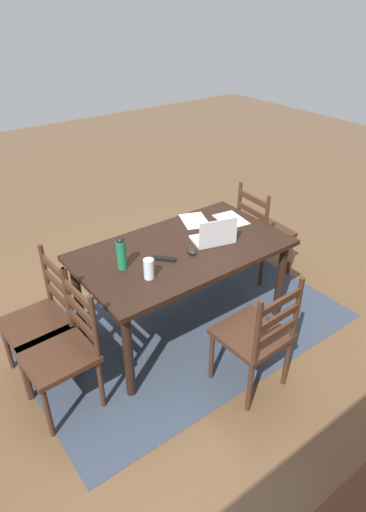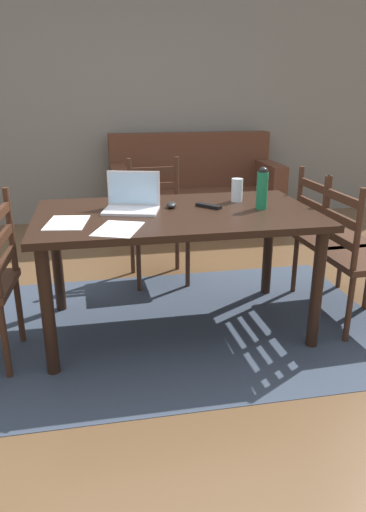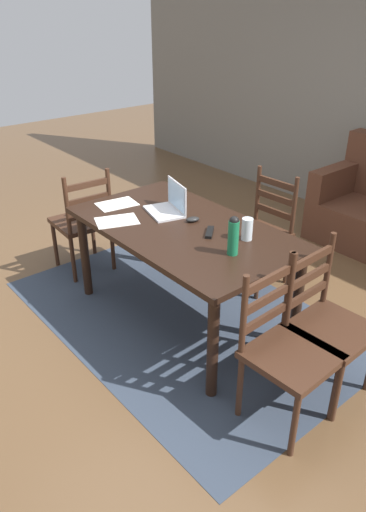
{
  "view_description": "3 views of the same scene",
  "coord_description": "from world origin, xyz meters",
  "px_view_note": "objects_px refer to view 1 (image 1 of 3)",
  "views": [
    {
      "loc": [
        1.75,
        2.35,
        2.5
      ],
      "look_at": [
        -0.05,
        -0.05,
        0.65
      ],
      "focal_mm": 30.56,
      "sensor_mm": 36.0,
      "label": 1
    },
    {
      "loc": [
        -0.47,
        -2.66,
        1.46
      ],
      "look_at": [
        0.03,
        -0.07,
        0.51
      ],
      "focal_mm": 32.66,
      "sensor_mm": 36.0,
      "label": 2
    },
    {
      "loc": [
        2.36,
        -1.96,
        2.18
      ],
      "look_at": [
        -0.01,
        0.01,
        0.52
      ],
      "focal_mm": 33.75,
      "sensor_mm": 36.0,
      "label": 3
    }
  ],
  "objects_px": {
    "water_bottle": "(121,252)",
    "computer_mouse": "(192,251)",
    "drinking_glass": "(149,269)",
    "chair_left_near": "(262,232)",
    "chair_right_far": "(63,351)",
    "dining_table": "(182,258)",
    "chair_right_near": "(41,321)",
    "laptop": "(215,236)",
    "tv_remote": "(165,259)",
    "chair_far_head": "(256,336)"
  },
  "relations": [
    {
      "from": "chair_left_near",
      "to": "laptop",
      "type": "xyz_separation_m",
      "value": [
        0.87,
        0.28,
        0.36
      ]
    },
    {
      "from": "laptop",
      "to": "tv_remote",
      "type": "height_order",
      "value": "laptop"
    },
    {
      "from": "chair_right_far",
      "to": "dining_table",
      "type": "bearing_deg",
      "value": -170.49
    },
    {
      "from": "laptop",
      "to": "tv_remote",
      "type": "distance_m",
      "value": 0.47
    },
    {
      "from": "dining_table",
      "to": "drinking_glass",
      "type": "bearing_deg",
      "value": 23.85
    },
    {
      "from": "chair_right_near",
      "to": "chair_far_head",
      "type": "relative_size",
      "value": 1.0
    },
    {
      "from": "chair_left_near",
      "to": "drinking_glass",
      "type": "height_order",
      "value": "chair_left_near"
    },
    {
      "from": "laptop",
      "to": "drinking_glass",
      "type": "xyz_separation_m",
      "value": [
        0.69,
        0.1,
        0.02
      ]
    },
    {
      "from": "dining_table",
      "to": "drinking_glass",
      "type": "relative_size",
      "value": 11.21
    },
    {
      "from": "dining_table",
      "to": "chair_far_head",
      "type": "bearing_deg",
      "value": 90.1
    },
    {
      "from": "chair_right_near",
      "to": "chair_far_head",
      "type": "bearing_deg",
      "value": 137.32
    },
    {
      "from": "water_bottle",
      "to": "tv_remote",
      "type": "xyz_separation_m",
      "value": [
        -0.31,
        0.09,
        -0.12
      ]
    },
    {
      "from": "laptop",
      "to": "computer_mouse",
      "type": "relative_size",
      "value": 3.67
    },
    {
      "from": "chair_right_near",
      "to": "water_bottle",
      "type": "relative_size",
      "value": 3.72
    },
    {
      "from": "chair_left_near",
      "to": "computer_mouse",
      "type": "xyz_separation_m",
      "value": [
        1.11,
        0.3,
        0.32
      ]
    },
    {
      "from": "tv_remote",
      "to": "computer_mouse",
      "type": "bearing_deg",
      "value": 128.03
    },
    {
      "from": "dining_table",
      "to": "chair_left_near",
      "type": "bearing_deg",
      "value": -170.29
    },
    {
      "from": "chair_left_near",
      "to": "computer_mouse",
      "type": "bearing_deg",
      "value": 14.94
    },
    {
      "from": "chair_right_far",
      "to": "tv_remote",
      "type": "height_order",
      "value": "chair_right_far"
    },
    {
      "from": "dining_table",
      "to": "water_bottle",
      "type": "height_order",
      "value": "water_bottle"
    },
    {
      "from": "chair_left_near",
      "to": "computer_mouse",
      "type": "relative_size",
      "value": 9.5
    },
    {
      "from": "drinking_glass",
      "to": "water_bottle",
      "type": "bearing_deg",
      "value": -68.05
    },
    {
      "from": "dining_table",
      "to": "tv_remote",
      "type": "distance_m",
      "value": 0.24
    },
    {
      "from": "water_bottle",
      "to": "computer_mouse",
      "type": "xyz_separation_m",
      "value": [
        -0.53,
        0.13,
        -0.12
      ]
    },
    {
      "from": "chair_far_head",
      "to": "water_bottle",
      "type": "xyz_separation_m",
      "value": [
        0.52,
        -0.87,
        0.44
      ]
    },
    {
      "from": "drinking_glass",
      "to": "tv_remote",
      "type": "distance_m",
      "value": 0.26
    },
    {
      "from": "chair_left_near",
      "to": "chair_right_far",
      "type": "distance_m",
      "value": 2.28
    },
    {
      "from": "laptop",
      "to": "computer_mouse",
      "type": "distance_m",
      "value": 0.25
    },
    {
      "from": "dining_table",
      "to": "computer_mouse",
      "type": "relative_size",
      "value": 16.66
    },
    {
      "from": "chair_right_far",
      "to": "drinking_glass",
      "type": "relative_size",
      "value": 6.39
    },
    {
      "from": "chair_right_near",
      "to": "drinking_glass",
      "type": "distance_m",
      "value": 0.87
    },
    {
      "from": "chair_right_far",
      "to": "water_bottle",
      "type": "distance_m",
      "value": 0.77
    },
    {
      "from": "chair_left_near",
      "to": "laptop",
      "type": "relative_size",
      "value": 2.59
    },
    {
      "from": "laptop",
      "to": "water_bottle",
      "type": "bearing_deg",
      "value": -8.42
    },
    {
      "from": "drinking_glass",
      "to": "tv_remote",
      "type": "xyz_separation_m",
      "value": [
        -0.22,
        -0.13,
        -0.06
      ]
    },
    {
      "from": "chair_left_near",
      "to": "chair_far_head",
      "type": "bearing_deg",
      "value": 42.78
    },
    {
      "from": "water_bottle",
      "to": "computer_mouse",
      "type": "bearing_deg",
      "value": 166.06
    },
    {
      "from": "chair_far_head",
      "to": "tv_remote",
      "type": "distance_m",
      "value": 0.87
    },
    {
      "from": "chair_right_far",
      "to": "chair_far_head",
      "type": "distance_m",
      "value": 1.3
    },
    {
      "from": "dining_table",
      "to": "laptop",
      "type": "bearing_deg",
      "value": 161.13
    },
    {
      "from": "laptop",
      "to": "water_bottle",
      "type": "distance_m",
      "value": 0.79
    },
    {
      "from": "laptop",
      "to": "computer_mouse",
      "type": "xyz_separation_m",
      "value": [
        0.24,
        0.02,
        -0.04
      ]
    },
    {
      "from": "chair_far_head",
      "to": "drinking_glass",
      "type": "height_order",
      "value": "chair_far_head"
    },
    {
      "from": "computer_mouse",
      "to": "dining_table",
      "type": "bearing_deg",
      "value": -67.35
    },
    {
      "from": "dining_table",
      "to": "chair_left_near",
      "type": "distance_m",
      "value": 1.16
    },
    {
      "from": "chair_right_far",
      "to": "chair_far_head",
      "type": "xyz_separation_m",
      "value": [
        -1.12,
        0.66,
        0.0
      ]
    },
    {
      "from": "chair_left_near",
      "to": "tv_remote",
      "type": "height_order",
      "value": "chair_left_near"
    },
    {
      "from": "drinking_glass",
      "to": "chair_far_head",
      "type": "bearing_deg",
      "value": 123.61
    },
    {
      "from": "dining_table",
      "to": "chair_far_head",
      "type": "xyz_separation_m",
      "value": [
        -0.0,
        0.84,
        -0.21
      ]
    },
    {
      "from": "chair_left_near",
      "to": "water_bottle",
      "type": "height_order",
      "value": "water_bottle"
    }
  ]
}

